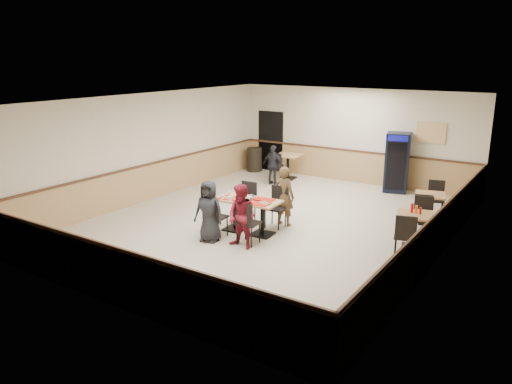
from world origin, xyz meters
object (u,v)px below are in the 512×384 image
Objects in this scene: main_table at (248,211)px; pepsi_cooler at (397,162)px; back_table at (288,163)px; lone_diner at (273,165)px; trash_bin at (254,159)px; diner_man_opposite at (284,196)px; side_table_near at (415,226)px; side_table_far at (429,204)px; diner_woman_right at (242,217)px; diner_woman_left at (209,211)px.

main_table is 0.85× the size of pepsi_cooler.
back_table is (-1.85, 5.05, 0.02)m from main_table.
main_table is at bearing 113.26° from lone_diner.
main_table is 6.39m from trash_bin.
diner_man_opposite is 1.63× the size of side_table_near.
back_table is at bearing -56.85° from diner_man_opposite.
main_table is 1.05× the size of diner_man_opposite.
diner_man_opposite is 3.54m from side_table_far.
side_table_near is (3.07, 1.96, -0.18)m from diner_woman_right.
side_table_far is 1.03× the size of trash_bin.
pepsi_cooler reaches higher than side_table_near.
pepsi_cooler is 2.13× the size of trash_bin.
diner_man_opposite reaches higher than back_table.
diner_man_opposite is at bearing 94.26° from diner_woman_right.
back_table is 0.48× the size of pepsi_cooler.
diner_man_opposite is at bearing -145.01° from side_table_far.
diner_woman_left is 7.01m from trash_bin.
trash_bin is at bearing -45.10° from diner_man_opposite.
lone_diner is 6.15m from side_table_near.
lone_diner is 1.47× the size of side_table_far.
lone_diner is at bearing -50.30° from diner_man_opposite.
diner_woman_right is 5.49m from lone_diner.
pepsi_cooler is at bearing -101.08° from diner_man_opposite.
diner_woman_left is at bearing -117.90° from main_table.
lone_diner is 5.30m from side_table_far.
diner_man_opposite is 5.90m from trash_bin.
diner_woman_right reaches higher than trash_bin.
diner_man_opposite is 4.69m from pepsi_cooler.
diner_woman_left is 1.60× the size of back_table.
lone_diner reaches higher than trash_bin.
side_table_far is at bearing 95.58° from side_table_near.
lone_diner is at bearing 94.31° from diner_woman_left.
diner_woman_right is at bearing -147.49° from side_table_near.
diner_woman_left reaches higher than main_table.
main_table is at bearing 70.07° from diner_man_opposite.
diner_woman_right is at bearing -114.81° from pepsi_cooler.
pepsi_cooler reaches higher than trash_bin.
lone_diner is at bearing 167.23° from side_table_far.
diner_woman_right reaches higher than side_table_near.
side_table_near is 8.15m from trash_bin.
main_table is at bearing -138.31° from side_table_far.
main_table is at bearing 120.01° from diner_woman_right.
pepsi_cooler is at bearing 6.37° from back_table.
side_table_far is at bearing 56.93° from diner_woman_right.
pepsi_cooler is at bearing 123.47° from side_table_far.
back_table is (-1.43, 5.98, -0.14)m from diner_woman_left.
main_table is 4.52m from lone_diner.
lone_diner is 3.77m from pepsi_cooler.
diner_woman_left is at bearing -152.81° from side_table_near.
back_table is at bearing -12.63° from trash_bin.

